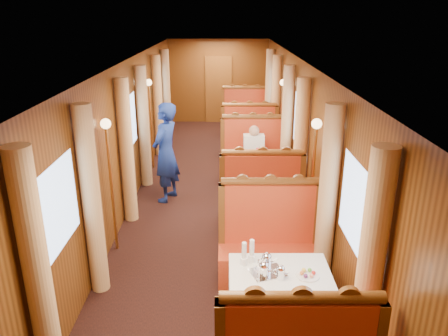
{
  "coord_description": "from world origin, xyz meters",
  "views": [
    {
      "loc": [
        0.17,
        -7.38,
        3.3
      ],
      "look_at": [
        0.17,
        -1.18,
        1.05
      ],
      "focal_mm": 35.0,
      "sensor_mm": 36.0,
      "label": 1
    }
  ],
  "objects_px": {
    "banquette_mid_fwd": "(260,201)",
    "rose_vase_mid": "(258,152)",
    "banquette_far_fwd": "(249,140)",
    "passenger": "(254,149)",
    "banquette_near_aft": "(269,249)",
    "table_mid": "(256,181)",
    "banquette_mid_aft": "(253,160)",
    "fruit_plate": "(308,274)",
    "table_near": "(278,302)",
    "rose_vase_far": "(248,109)",
    "teapot_back": "(266,263)",
    "teapot_right": "(281,274)",
    "steward": "(166,153)",
    "tea_tray": "(267,273)",
    "teapot_left": "(264,271)",
    "table_far": "(247,131)",
    "banquette_far_aft": "(245,120)"
  },
  "relations": [
    {
      "from": "banquette_mid_fwd",
      "to": "rose_vase_mid",
      "type": "xyz_separation_m",
      "value": [
        0.03,
        1.02,
        0.5
      ]
    },
    {
      "from": "banquette_far_fwd",
      "to": "passenger",
      "type": "height_order",
      "value": "banquette_far_fwd"
    },
    {
      "from": "banquette_near_aft",
      "to": "table_mid",
      "type": "bearing_deg",
      "value": 90.0
    },
    {
      "from": "banquette_mid_aft",
      "to": "fruit_plate",
      "type": "xyz_separation_m",
      "value": [
        0.27,
        -4.6,
        0.35
      ]
    },
    {
      "from": "passenger",
      "to": "table_near",
      "type": "bearing_deg",
      "value": -90.0
    },
    {
      "from": "banquette_near_aft",
      "to": "rose_vase_far",
      "type": "distance_m",
      "value": 6.03
    },
    {
      "from": "teapot_back",
      "to": "rose_vase_far",
      "type": "relative_size",
      "value": 0.48
    },
    {
      "from": "teapot_right",
      "to": "steward",
      "type": "relative_size",
      "value": 0.08
    },
    {
      "from": "banquette_near_aft",
      "to": "teapot_back",
      "type": "distance_m",
      "value": 1.05
    },
    {
      "from": "table_near",
      "to": "banquette_near_aft",
      "type": "bearing_deg",
      "value": 90.0
    },
    {
      "from": "table_near",
      "to": "fruit_plate",
      "type": "distance_m",
      "value": 0.49
    },
    {
      "from": "fruit_plate",
      "to": "passenger",
      "type": "relative_size",
      "value": 0.31
    },
    {
      "from": "fruit_plate",
      "to": "rose_vase_mid",
      "type": "height_order",
      "value": "rose_vase_mid"
    },
    {
      "from": "tea_tray",
      "to": "banquette_mid_aft",
      "type": "bearing_deg",
      "value": 88.33
    },
    {
      "from": "table_mid",
      "to": "table_near",
      "type": "bearing_deg",
      "value": -90.0
    },
    {
      "from": "teapot_left",
      "to": "banquette_mid_fwd",
      "type": "bearing_deg",
      "value": 100.28
    },
    {
      "from": "banquette_mid_aft",
      "to": "rose_vase_mid",
      "type": "bearing_deg",
      "value": -88.53
    },
    {
      "from": "teapot_right",
      "to": "teapot_back",
      "type": "xyz_separation_m",
      "value": [
        -0.12,
        0.19,
        0.01
      ]
    },
    {
      "from": "rose_vase_mid",
      "to": "rose_vase_far",
      "type": "relative_size",
      "value": 1.0
    },
    {
      "from": "banquette_far_fwd",
      "to": "teapot_right",
      "type": "xyz_separation_m",
      "value": [
        -0.01,
        -6.12,
        0.39
      ]
    },
    {
      "from": "tea_tray",
      "to": "fruit_plate",
      "type": "distance_m",
      "value": 0.41
    },
    {
      "from": "banquette_mid_aft",
      "to": "teapot_left",
      "type": "xyz_separation_m",
      "value": [
        -0.18,
        -4.62,
        0.4
      ]
    },
    {
      "from": "tea_tray",
      "to": "steward",
      "type": "xyz_separation_m",
      "value": [
        -1.49,
        3.56,
        0.15
      ]
    },
    {
      "from": "banquette_near_aft",
      "to": "table_far",
      "type": "distance_m",
      "value": 5.99
    },
    {
      "from": "banquette_near_aft",
      "to": "banquette_mid_aft",
      "type": "height_order",
      "value": "same"
    },
    {
      "from": "rose_vase_far",
      "to": "steward",
      "type": "bearing_deg",
      "value": -115.39
    },
    {
      "from": "table_mid",
      "to": "passenger",
      "type": "height_order",
      "value": "passenger"
    },
    {
      "from": "table_near",
      "to": "tea_tray",
      "type": "relative_size",
      "value": 3.09
    },
    {
      "from": "banquette_mid_fwd",
      "to": "teapot_back",
      "type": "distance_m",
      "value": 2.47
    },
    {
      "from": "table_near",
      "to": "banquette_mid_fwd",
      "type": "distance_m",
      "value": 2.49
    },
    {
      "from": "table_mid",
      "to": "teapot_right",
      "type": "distance_m",
      "value": 3.66
    },
    {
      "from": "rose_vase_far",
      "to": "banquette_near_aft",
      "type": "bearing_deg",
      "value": -90.36
    },
    {
      "from": "table_mid",
      "to": "rose_vase_far",
      "type": "bearing_deg",
      "value": 89.38
    },
    {
      "from": "rose_vase_mid",
      "to": "steward",
      "type": "distance_m",
      "value": 1.65
    },
    {
      "from": "table_far",
      "to": "steward",
      "type": "distance_m",
      "value": 3.87
    },
    {
      "from": "teapot_right",
      "to": "rose_vase_mid",
      "type": "height_order",
      "value": "rose_vase_mid"
    },
    {
      "from": "banquette_far_aft",
      "to": "tea_tray",
      "type": "xyz_separation_m",
      "value": [
        -0.13,
        -8.05,
        0.33
      ]
    },
    {
      "from": "table_near",
      "to": "banquette_mid_aft",
      "type": "distance_m",
      "value": 4.51
    },
    {
      "from": "banquette_far_fwd",
      "to": "teapot_right",
      "type": "bearing_deg",
      "value": -90.11
    },
    {
      "from": "passenger",
      "to": "steward",
      "type": "bearing_deg",
      "value": -156.47
    },
    {
      "from": "table_mid",
      "to": "banquette_far_aft",
      "type": "xyz_separation_m",
      "value": [
        0.0,
        4.51,
        0.05
      ]
    },
    {
      "from": "banquette_far_fwd",
      "to": "rose_vase_mid",
      "type": "xyz_separation_m",
      "value": [
        0.03,
        -2.48,
        0.5
      ]
    },
    {
      "from": "teapot_left",
      "to": "table_far",
      "type": "bearing_deg",
      "value": 102.78
    },
    {
      "from": "banquette_far_aft",
      "to": "steward",
      "type": "xyz_separation_m",
      "value": [
        -1.62,
        -4.49,
        0.48
      ]
    },
    {
      "from": "rose_vase_mid",
      "to": "rose_vase_far",
      "type": "height_order",
      "value": "same"
    },
    {
      "from": "table_mid",
      "to": "teapot_right",
      "type": "height_order",
      "value": "teapot_right"
    },
    {
      "from": "banquette_mid_aft",
      "to": "banquette_far_aft",
      "type": "distance_m",
      "value": 3.5
    },
    {
      "from": "banquette_near_aft",
      "to": "fruit_plate",
      "type": "bearing_deg",
      "value": -76.11
    },
    {
      "from": "teapot_back",
      "to": "fruit_plate",
      "type": "distance_m",
      "value": 0.43
    },
    {
      "from": "banquette_near_aft",
      "to": "passenger",
      "type": "xyz_separation_m",
      "value": [
        -0.0,
        3.22,
        0.32
      ]
    }
  ]
}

